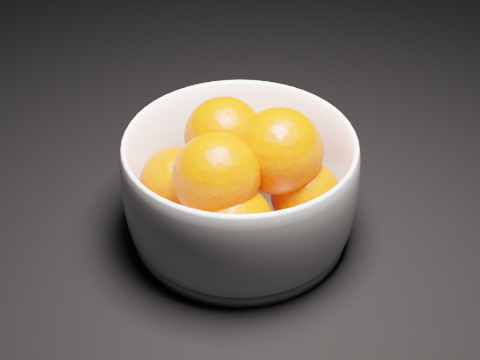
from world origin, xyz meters
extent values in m
cube|color=black|center=(0.00, 0.00, 0.00)|extent=(3.00, 3.00, 0.00)
cylinder|color=silver|center=(0.11, -0.09, 0.01)|extent=(0.21, 0.21, 0.01)
sphere|color=#ED3C00|center=(0.14, -0.03, 0.05)|extent=(0.08, 0.08, 0.08)
sphere|color=#ED3C00|center=(0.06, -0.06, 0.05)|extent=(0.07, 0.07, 0.07)
sphere|color=#ED3C00|center=(0.09, -0.14, 0.05)|extent=(0.08, 0.08, 0.08)
sphere|color=#ED3C00|center=(0.17, -0.11, 0.05)|extent=(0.06, 0.06, 0.06)
sphere|color=#ED3C00|center=(0.10, -0.06, 0.09)|extent=(0.08, 0.08, 0.08)
sphere|color=#ED3C00|center=(0.08, -0.12, 0.09)|extent=(0.08, 0.08, 0.08)
sphere|color=#ED3C00|center=(0.15, -0.10, 0.09)|extent=(0.08, 0.08, 0.08)
camera|label=1|loc=(-0.02, -0.56, 0.44)|focal=50.00mm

